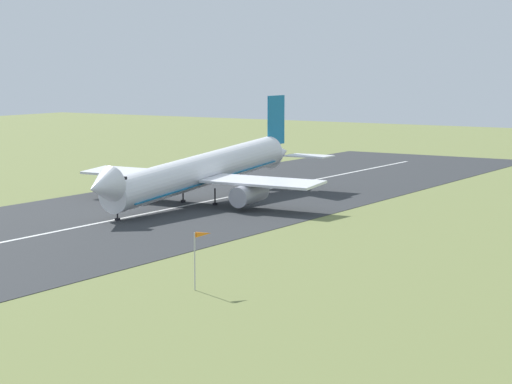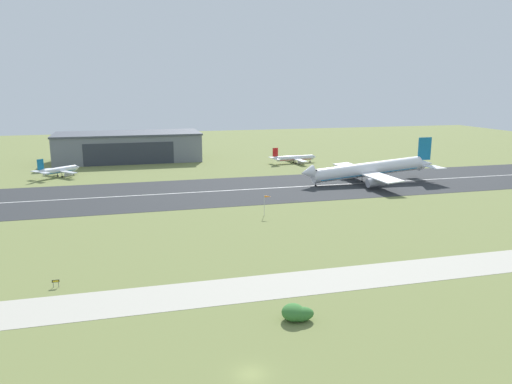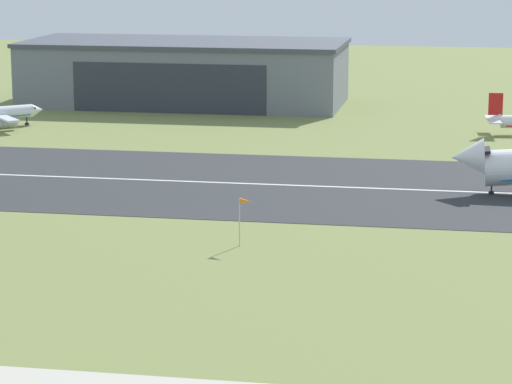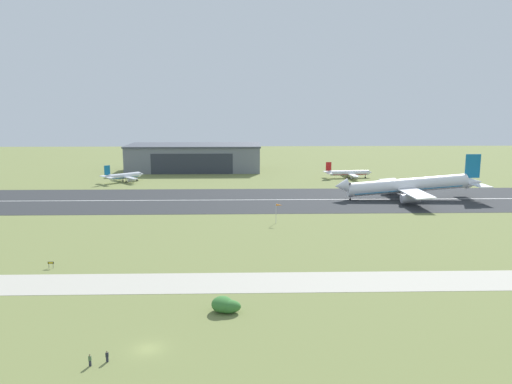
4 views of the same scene
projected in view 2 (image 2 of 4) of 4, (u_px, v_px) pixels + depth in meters
ground_plane at (191, 243)px, 123.30m from camera, size 605.03×605.03×0.00m
runway_strip at (169, 194)px, 179.03m from camera, size 365.03×49.89×0.06m
runway_centreline at (169, 194)px, 179.03m from camera, size 328.52×0.70×0.01m
taxiway_road at (214, 292)px, 94.10m from camera, size 273.77×12.03×0.05m
hangar_building at (129, 147)px, 256.58m from camera, size 72.61×31.45×14.41m
airplane_landing at (368, 170)px, 197.35m from camera, size 58.32×45.60×17.55m
airplane_parked_west at (294, 158)px, 248.69m from camera, size 24.64×21.67×8.12m
airplane_parked_centre at (59, 170)px, 211.39m from camera, size 19.59×19.18×8.62m
shrub_clump at (296, 313)px, 82.69m from camera, size 5.32×3.98×2.79m
windsock_pole at (267, 198)px, 148.28m from camera, size 2.04×1.30×6.16m
runway_sign at (56, 282)px, 96.32m from camera, size 1.36×0.13×1.51m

